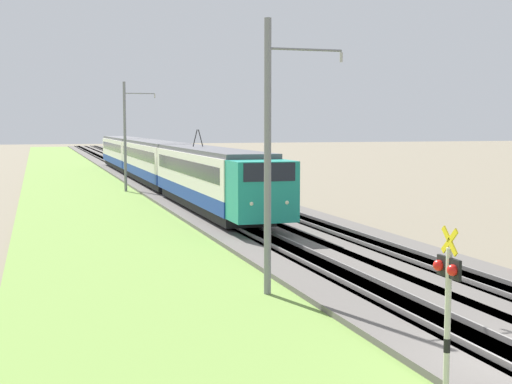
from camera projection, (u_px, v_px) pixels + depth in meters
name	position (u px, v px, depth m)	size (l,w,h in m)	color
ballast_main	(153.00, 184.00, 62.66)	(240.00, 4.40, 0.30)	#605B56
ballast_adjacent	(196.00, 183.00, 63.79)	(240.00, 4.40, 0.30)	#605B56
track_main	(153.00, 184.00, 62.66)	(240.00, 1.57, 0.45)	#4C4238
track_adjacent	(196.00, 183.00, 63.79)	(240.00, 1.57, 0.45)	#4C4238
grass_verge	(84.00, 187.00, 60.92)	(240.00, 10.07, 0.12)	olive
passenger_train	(153.00, 159.00, 61.90)	(63.98, 3.00, 5.07)	teal
crossing_signal_near	(447.00, 305.00, 12.52)	(0.70, 0.23, 3.55)	beige
catenary_mast_near	(269.00, 155.00, 21.68)	(0.22, 2.56, 8.52)	slate
catenary_mast_mid	(126.00, 136.00, 56.08)	(0.22, 2.56, 8.74)	slate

